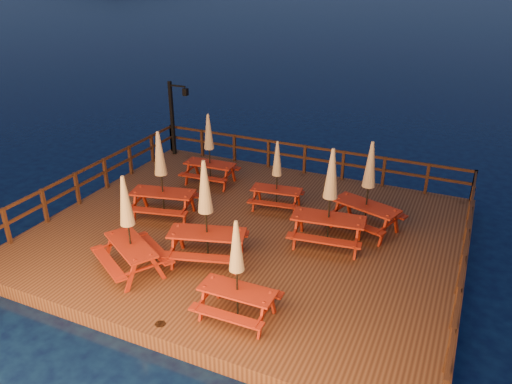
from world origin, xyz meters
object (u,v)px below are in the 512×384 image
picnic_table_0 (128,224)px  picnic_table_1 (237,269)px  picnic_table_2 (161,174)px  lamp_post (175,112)px

picnic_table_0 → picnic_table_1: size_ratio=1.09×
picnic_table_2 → lamp_post: bearing=105.0°
lamp_post → picnic_table_2: (2.59, -4.81, -0.36)m
picnic_table_0 → lamp_post: bearing=145.7°
lamp_post → picnic_table_0: 8.49m
picnic_table_0 → picnic_table_1: 3.30m
picnic_table_1 → picnic_table_0: bearing=170.1°
picnic_table_0 → picnic_table_2: size_ratio=0.96×
lamp_post → picnic_table_2: size_ratio=1.09×
picnic_table_1 → picnic_table_2: size_ratio=0.88×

